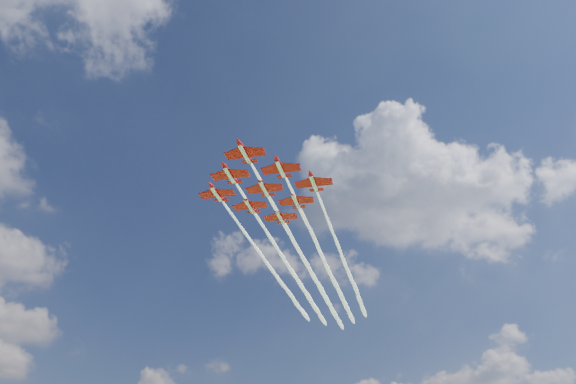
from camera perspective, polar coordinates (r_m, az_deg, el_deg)
name	(u,v)px	position (r m, az deg, el deg)	size (l,w,h in m)	color
jet_lead	(296,245)	(188.27, 0.83, -5.41)	(98.38, 80.65, 2.92)	#B10909
jet_row2_port	(321,253)	(195.38, 3.38, -6.25)	(98.38, 80.65, 2.92)	#B10909
jet_row2_starb	(283,257)	(197.93, -0.54, -6.60)	(98.38, 80.65, 2.92)	#B10909
jet_row3_port	(344,261)	(202.89, 5.76, -7.02)	(98.38, 80.65, 2.92)	#B10909
jet_row3_centre	(307,264)	(204.89, 1.94, -7.37)	(98.38, 80.65, 2.92)	#B10909
jet_row3_starb	(270,268)	(207.77, -1.80, -7.68)	(98.38, 80.65, 2.92)	#B10909
jet_row4_port	(330,272)	(212.23, 4.26, -8.07)	(98.38, 80.65, 2.92)	#B10909
jet_row4_starb	(294,275)	(214.58, 0.62, -8.38)	(98.38, 80.65, 2.92)	#B10909
jet_tail	(316,281)	(221.77, 2.89, -9.03)	(98.38, 80.65, 2.92)	#B10909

